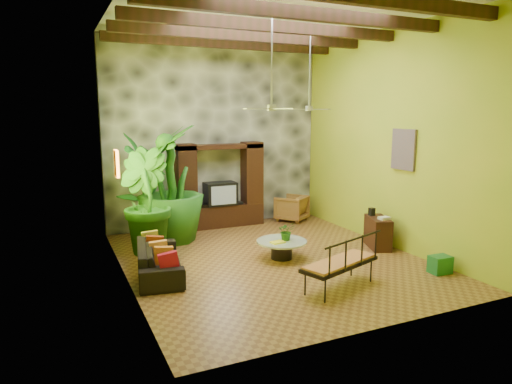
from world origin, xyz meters
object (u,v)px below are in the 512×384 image
sofa (159,260)px  tall_plant_b (144,201)px  iron_bench (342,261)px  entertainment_center (220,192)px  tall_plant_c (170,184)px  wicker_armchair (292,208)px  tall_plant_a (144,187)px  ceiling_fan_back (309,100)px  ceiling_fan_front (272,97)px  green_bin (440,264)px  coffee_table (282,247)px  side_console (378,233)px

sofa → tall_plant_b: (0.04, 1.55, 0.87)m
iron_bench → tall_plant_b: bearing=107.5°
entertainment_center → tall_plant_c: size_ratio=0.85×
sofa → wicker_armchair: 5.32m
tall_plant_a → tall_plant_b: bearing=-100.8°
ceiling_fan_back → iron_bench: ceiling_fan_back is taller
iron_bench → tall_plant_c: bearing=95.3°
ceiling_fan_front → tall_plant_c: bearing=117.2°
green_bin → wicker_armchair: bearing=96.1°
ceiling_fan_back → tall_plant_a: ceiling_fan_back is taller
entertainment_center → tall_plant_a: bearing=-167.0°
ceiling_fan_front → tall_plant_b: bearing=136.6°
tall_plant_a → tall_plant_b: (-0.19, -1.03, -0.14)m
ceiling_fan_back → sofa: size_ratio=0.90×
entertainment_center → tall_plant_b: bearing=-147.0°
tall_plant_a → tall_plant_b: size_ratio=1.12×
entertainment_center → iron_bench: size_ratio=1.41×
entertainment_center → green_bin: bearing=-63.3°
green_bin → ceiling_fan_back: bearing=107.5°
entertainment_center → ceiling_fan_front: ceiling_fan_front is taller
tall_plant_c → green_bin: (4.23, -4.41, -1.24)m
sofa → iron_bench: iron_bench is taller
ceiling_fan_front → tall_plant_a: (-1.94, 3.04, -2.09)m
iron_bench → green_bin: bearing=-21.5°
tall_plant_c → coffee_table: size_ratio=2.61×
ceiling_fan_front → ceiling_fan_back: bearing=41.6°
ceiling_fan_back → wicker_armchair: ceiling_fan_back is taller
tall_plant_b → iron_bench: bearing=-53.2°
coffee_table → wicker_armchair: bearing=57.7°
coffee_table → tall_plant_b: bearing=147.1°
wicker_armchair → tall_plant_c: tall_plant_c is taller
ceiling_fan_front → entertainment_center: bearing=86.8°
ceiling_fan_back → tall_plant_b: size_ratio=0.79×
sofa → side_console: 5.04m
entertainment_center → green_bin: entertainment_center is taller
wicker_armchair → side_console: 3.21m
tall_plant_c → green_bin: 6.23m
entertainment_center → ceiling_fan_back: size_ratio=1.29×
sofa → wicker_armchair: bearing=-48.2°
ceiling_fan_front → tall_plant_b: 3.69m
entertainment_center → ceiling_fan_back: 3.50m
green_bin → sofa: bearing=156.5°
tall_plant_a → tall_plant_c: (0.56, -0.36, 0.10)m
entertainment_center → coffee_table: 3.27m
tall_plant_a → tall_plant_b: 1.05m
coffee_table → side_console: (2.41, -0.20, 0.10)m
coffee_table → side_console: side_console is taller
sofa → tall_plant_b: bearing=7.7°
ceiling_fan_back → coffee_table: size_ratio=1.72×
tall_plant_b → coffee_table: bearing=-32.9°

